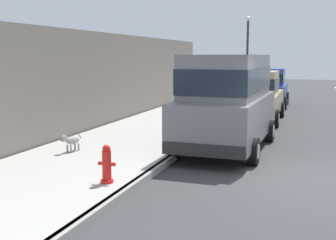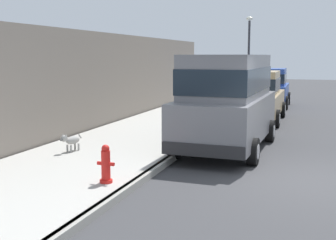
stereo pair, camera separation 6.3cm
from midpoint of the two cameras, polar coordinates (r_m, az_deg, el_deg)
The scene contains 10 objects.
ground_plane at distance 9.54m, azimuth 17.85°, elevation -7.30°, with size 80.00×80.00×0.00m, color #38383A.
curb at distance 10.04m, azimuth -0.78°, elevation -5.71°, with size 0.16×64.00×0.14m, color gray.
sidewalk at distance 10.75m, azimuth -9.92°, elevation -4.90°, with size 3.60×64.00×0.14m, color #A8A59E.
car_grey_van at distance 11.83m, azimuth 7.51°, elevation 2.86°, with size 2.23×4.95×2.52m.
car_tan_sedan at distance 17.29m, azimuth 11.05°, elevation 3.10°, with size 2.04×4.60×1.92m.
car_blue_hatchback at distance 22.46m, azimuth 12.65°, elevation 4.19°, with size 2.01×3.83×1.88m.
dog_grey at distance 11.20m, azimuth -12.54°, elevation -2.56°, with size 0.29×0.75×0.49m.
fire_hydrant at distance 8.37m, azimuth -8.10°, elevation -5.77°, with size 0.34×0.24×0.72m.
street_lamp at distance 24.48m, azimuth 10.11°, elevation 9.11°, with size 0.36×0.36×4.42m.
building_facade at distance 16.76m, azimuth -6.78°, elevation 5.28°, with size 0.50×20.00×3.28m, color slate.
Camera 1 is at (-0.04, -9.22, 2.50)m, focal length 47.38 mm.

